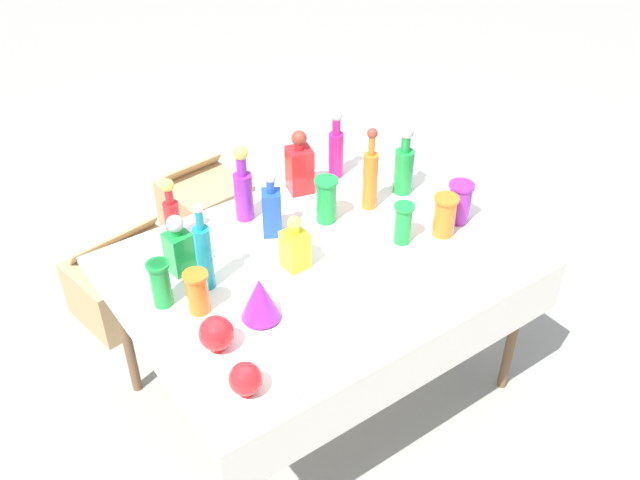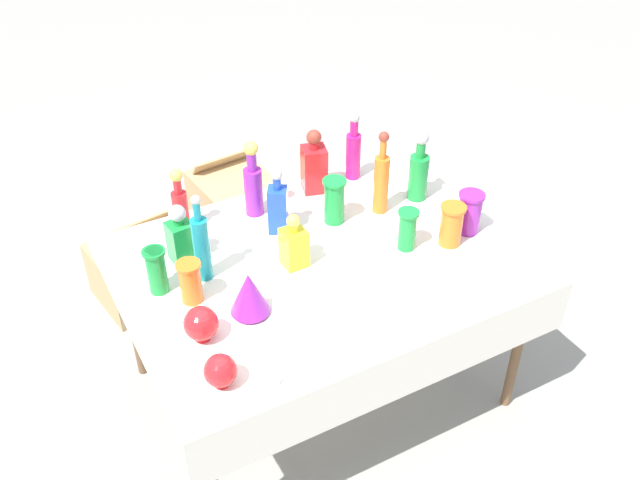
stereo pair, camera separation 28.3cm
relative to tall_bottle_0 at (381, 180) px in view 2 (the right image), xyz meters
The scene contains 26 objects.
ground_plane 1.02m from the tall_bottle_0, 155.35° to the right, with size 40.00×40.00×0.00m, color gray.
display_table 0.50m from the tall_bottle_0, 152.18° to the right, with size 1.60×1.19×0.76m.
tall_bottle_0 is the anchor object (origin of this frame).
tall_bottle_1 0.20m from the tall_bottle_0, ahead, with size 0.09×0.09×0.34m.
tall_bottle_2 0.85m from the tall_bottle_0, behind, with size 0.07×0.07×0.38m.
tall_bottle_3 0.87m from the tall_bottle_0, 161.06° to the left, with size 0.07×0.07×0.30m.
tall_bottle_4 0.30m from the tall_bottle_0, 82.73° to the left, with size 0.07×0.07×0.34m.
tall_bottle_5 0.55m from the tall_bottle_0, 153.36° to the left, with size 0.08×0.08×0.36m.
square_decanter_0 0.53m from the tall_bottle_0, 162.43° to the right, with size 0.10×0.10×0.24m.
square_decanter_1 0.34m from the tall_bottle_0, 120.74° to the left, with size 0.13×0.13×0.31m.
square_decanter_2 0.89m from the tall_bottle_0, behind, with size 0.10×0.10×0.26m.
square_decanter_3 0.47m from the tall_bottle_0, behind, with size 0.11×0.11×0.30m.
slender_vase_0 0.37m from the tall_bottle_0, 69.77° to the right, with size 0.11×0.11×0.18m.
slender_vase_1 0.40m from the tall_bottle_0, 51.28° to the right, with size 0.11×0.11×0.19m.
slender_vase_2 0.22m from the tall_bottle_0, behind, with size 0.10×0.10×0.21m.
slender_vase_3 0.96m from the tall_bottle_0, 169.84° to the right, with size 0.09×0.09×0.17m.
slender_vase_4 1.04m from the tall_bottle_0, behind, with size 0.09×0.09×0.19m.
slender_vase_5 0.29m from the tall_bottle_0, 100.17° to the right, with size 0.09×0.09×0.18m.
fluted_vase_0 0.85m from the tall_bottle_0, 156.50° to the right, with size 0.15×0.15×0.18m.
round_bowl_0 1.06m from the tall_bottle_0, 158.87° to the right, with size 0.13×0.13×0.13m.
round_bowl_1 1.18m from the tall_bottle_0, 148.62° to the right, with size 0.11×0.11×0.12m.
price_tag_left 0.79m from the tall_bottle_0, 112.77° to the right, with size 0.05×0.01×0.04m, color white.
price_tag_center 1.18m from the tall_bottle_0, 141.23° to the right, with size 0.06×0.01×0.03m, color white.
price_tag_right 1.13m from the tall_bottle_0, 140.55° to the right, with size 0.05×0.01×0.04m, color white.
cardboard_box_behind_left 1.40m from the tall_bottle_0, 102.42° to the left, with size 0.46×0.47×0.46m.
cardboard_box_behind_right 1.44m from the tall_bottle_0, 135.57° to the left, with size 0.61×0.49×0.40m.
Camera 2 is at (-1.08, -1.99, 2.56)m, focal length 40.00 mm.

